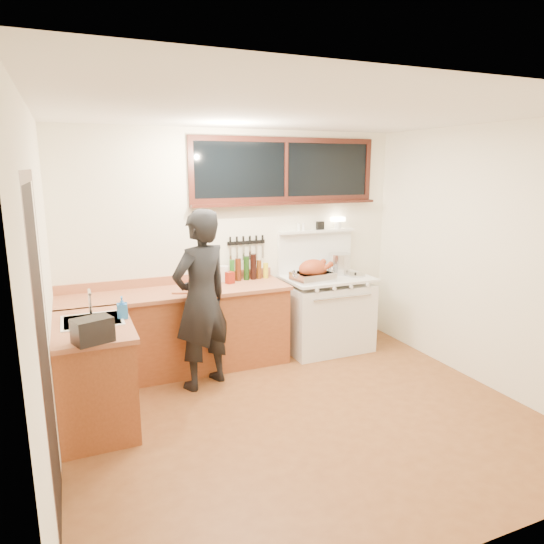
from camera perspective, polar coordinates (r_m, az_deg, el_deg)
name	(u,v)px	position (r m, az deg, el deg)	size (l,w,h in m)	color
ground_plane	(304,418)	(4.53, 3.79, -16.72)	(4.00, 3.50, 0.02)	brown
room_shell	(307,233)	(4.00, 4.12, 4.56)	(4.10, 3.60, 2.65)	white
counter_back	(178,331)	(5.37, -11.01, -6.77)	(2.44, 0.64, 1.00)	brown
counter_left	(94,374)	(4.50, -20.16, -11.17)	(0.64, 1.09, 0.90)	brown
sink_unit	(93,327)	(4.44, -20.34, -6.07)	(0.50, 0.45, 0.37)	white
vintage_stove	(326,311)	(5.94, 6.36, -4.63)	(1.02, 0.74, 1.57)	white
back_window	(286,177)	(5.77, 1.68, 11.07)	(2.32, 0.13, 0.77)	black
left_doorway	(46,358)	(3.18, -25.09, -9.17)	(0.02, 1.04, 2.17)	black
knife_strip	(246,243)	(5.66, -3.03, 3.37)	(0.46, 0.03, 0.28)	black
man	(201,300)	(4.84, -8.31, -3.28)	(0.77, 0.66, 1.80)	black
soap_bottle	(122,307)	(4.39, -17.21, -4.00)	(0.10, 0.10, 0.19)	blue
toaster	(93,330)	(3.87, -20.36, -6.44)	(0.32, 0.27, 0.19)	black
cutting_board	(192,286)	(5.18, -9.45, -1.66)	(0.44, 0.39, 0.13)	#AE6645
roast_turkey	(313,272)	(5.58, 4.87, -0.01)	(0.49, 0.37, 0.25)	silver
stockpot	(339,264)	(5.98, 7.94, 0.98)	(0.35, 0.35, 0.25)	silver
saucepan	(316,269)	(5.99, 5.17, 0.39)	(0.15, 0.27, 0.11)	silver
pot_lid	(355,275)	(5.91, 9.78, -0.34)	(0.30, 0.30, 0.04)	silver
coffee_tin	(230,278)	(5.46, -4.97, -0.67)	(0.11, 0.09, 0.13)	maroon
pitcher	(224,274)	(5.55, -5.62, -0.21)	(0.10, 0.10, 0.18)	white
bottle_cluster	(248,269)	(5.61, -2.85, 0.38)	(0.48, 0.07, 0.30)	black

